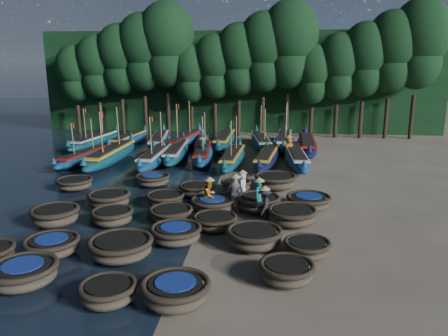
# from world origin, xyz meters

# --- Properties ---
(ground) EXTENTS (120.00, 120.00, 0.00)m
(ground) POSITION_xyz_m (0.00, 0.00, 0.00)
(ground) COLOR gray
(ground) RESTS_ON ground
(foliage_wall) EXTENTS (40.00, 3.00, 10.00)m
(foliage_wall) POSITION_xyz_m (0.00, 23.50, 5.00)
(foliage_wall) COLOR black
(foliage_wall) RESTS_ON ground
(coracle_1) EXTENTS (2.46, 2.46, 0.77)m
(coracle_1) POSITION_xyz_m (-4.87, -9.76, 0.45)
(coracle_1) COLOR brown
(coracle_1) RESTS_ON ground
(coracle_2) EXTENTS (2.12, 2.12, 0.69)m
(coracle_2) POSITION_xyz_m (-1.74, -10.55, 0.40)
(coracle_2) COLOR brown
(coracle_2) RESTS_ON ground
(coracle_3) EXTENTS (2.57, 2.57, 0.78)m
(coracle_3) POSITION_xyz_m (0.30, -10.39, 0.45)
(coracle_3) COLOR brown
(coracle_3) RESTS_ON ground
(coracle_4) EXTENTS (2.29, 2.29, 0.72)m
(coracle_4) POSITION_xyz_m (3.67, -8.69, 0.41)
(coracle_4) COLOR brown
(coracle_4) RESTS_ON ground
(coracle_5) EXTENTS (2.08, 2.08, 0.70)m
(coracle_5) POSITION_xyz_m (-5.05, -7.49, 0.41)
(coracle_5) COLOR brown
(coracle_5) RESTS_ON ground
(coracle_6) EXTENTS (2.89, 2.89, 0.80)m
(coracle_6) POSITION_xyz_m (-2.38, -7.49, 0.46)
(coracle_6) COLOR brown
(coracle_6) RESTS_ON ground
(coracle_7) EXTENTS (2.51, 2.51, 0.72)m
(coracle_7) POSITION_xyz_m (-0.64, -5.87, 0.41)
(coracle_7) COLOR brown
(coracle_7) RESTS_ON ground
(coracle_8) EXTENTS (2.74, 2.74, 0.80)m
(coracle_8) POSITION_xyz_m (2.52, -6.01, 0.45)
(coracle_8) COLOR brown
(coracle_8) RESTS_ON ground
(coracle_9) EXTENTS (1.95, 1.95, 0.68)m
(coracle_9) POSITION_xyz_m (4.51, -6.70, 0.39)
(coracle_9) COLOR brown
(coracle_9) RESTS_ON ground
(coracle_10) EXTENTS (2.36, 2.36, 0.84)m
(coracle_10) POSITION_xyz_m (-6.39, -4.53, 0.48)
(coracle_10) COLOR brown
(coracle_10) RESTS_ON ground
(coracle_11) EXTENTS (1.90, 1.90, 0.74)m
(coracle_11) POSITION_xyz_m (-3.86, -4.25, 0.42)
(coracle_11) COLOR brown
(coracle_11) RESTS_ON ground
(coracle_12) EXTENTS (2.16, 2.16, 0.67)m
(coracle_12) POSITION_xyz_m (-1.35, -3.56, 0.38)
(coracle_12) COLOR brown
(coracle_12) RESTS_ON ground
(coracle_13) EXTENTS (2.32, 2.32, 0.65)m
(coracle_13) POSITION_xyz_m (0.75, -4.26, 0.37)
(coracle_13) COLOR brown
(coracle_13) RESTS_ON ground
(coracle_14) EXTENTS (2.44, 2.44, 0.79)m
(coracle_14) POSITION_xyz_m (4.12, -3.39, 0.45)
(coracle_14) COLOR brown
(coracle_14) RESTS_ON ground
(coracle_15) EXTENTS (2.13, 2.13, 0.82)m
(coracle_15) POSITION_xyz_m (-4.82, -2.05, 0.47)
(coracle_15) COLOR brown
(coracle_15) RESTS_ON ground
(coracle_16) EXTENTS (2.40, 2.40, 0.68)m
(coracle_16) POSITION_xyz_m (-2.12, -1.47, 0.39)
(coracle_16) COLOR brown
(coracle_16) RESTS_ON ground
(coracle_17) EXTENTS (2.47, 2.47, 0.73)m
(coracle_17) POSITION_xyz_m (0.36, -2.16, 0.42)
(coracle_17) COLOR brown
(coracle_17) RESTS_ON ground
(coracle_18) EXTENTS (2.19, 2.19, 0.78)m
(coracle_18) POSITION_xyz_m (2.56, -1.69, 0.44)
(coracle_18) COLOR brown
(coracle_18) RESTS_ON ground
(coracle_19) EXTENTS (2.48, 2.48, 0.74)m
(coracle_19) POSITION_xyz_m (5.02, -1.23, 0.42)
(coracle_19) COLOR brown
(coracle_19) RESTS_ON ground
(coracle_20) EXTENTS (2.18, 2.18, 0.67)m
(coracle_20) POSITION_xyz_m (-7.92, 0.85, 0.38)
(coracle_20) COLOR brown
(coracle_20) RESTS_ON ground
(coracle_21) EXTENTS (2.33, 2.33, 0.68)m
(coracle_21) POSITION_xyz_m (-3.71, 2.06, 0.39)
(coracle_21) COLOR brown
(coracle_21) RESTS_ON ground
(coracle_22) EXTENTS (1.78, 1.78, 0.70)m
(coracle_22) POSITION_xyz_m (-0.89, 0.29, 0.40)
(coracle_22) COLOR brown
(coracle_22) RESTS_ON ground
(coracle_23) EXTENTS (2.06, 2.06, 0.68)m
(coracle_23) POSITION_xyz_m (1.24, 1.34, 0.39)
(coracle_23) COLOR brown
(coracle_23) RESTS_ON ground
(coracle_24) EXTENTS (2.42, 2.42, 0.84)m
(coracle_24) POSITION_xyz_m (3.44, 2.19, 0.48)
(coracle_24) COLOR brown
(coracle_24) RESTS_ON ground
(long_boat_1) EXTENTS (2.40, 7.17, 3.08)m
(long_boat_1) POSITION_xyz_m (-10.06, 7.26, 0.49)
(long_boat_1) COLOR navy
(long_boat_1) RESTS_ON ground
(long_boat_2) EXTENTS (1.92, 9.17, 3.90)m
(long_boat_2) POSITION_xyz_m (-8.12, 7.34, 0.62)
(long_boat_2) COLOR #0F4955
(long_boat_2) RESTS_ON ground
(long_boat_3) EXTENTS (1.55, 8.45, 3.59)m
(long_boat_3) POSITION_xyz_m (-4.88, 7.49, 0.57)
(long_boat_3) COLOR navy
(long_boat_3) RESTS_ON ground
(long_boat_4) EXTENTS (1.88, 8.27, 1.46)m
(long_boat_4) POSITION_xyz_m (-3.77, 9.13, 0.56)
(long_boat_4) COLOR #0F4955
(long_boat_4) RESTS_ON ground
(long_boat_5) EXTENTS (2.11, 8.09, 3.45)m
(long_boat_5) POSITION_xyz_m (-1.78, 9.01, 0.55)
(long_boat_5) COLOR navy
(long_boat_5) RESTS_ON ground
(long_boat_6) EXTENTS (1.85, 7.85, 3.34)m
(long_boat_6) POSITION_xyz_m (0.53, 7.71, 0.53)
(long_boat_6) COLOR #0F4955
(long_boat_6) RESTS_ON ground
(long_boat_7) EXTENTS (2.40, 7.90, 1.40)m
(long_boat_7) POSITION_xyz_m (2.94, 8.02, 0.53)
(long_boat_7) COLOR #10153C
(long_boat_7) RESTS_ON ground
(long_boat_8) EXTENTS (1.92, 8.29, 1.46)m
(long_boat_8) POSITION_xyz_m (4.97, 8.18, 0.56)
(long_boat_8) COLOR navy
(long_boat_8) RESTS_ON ground
(long_boat_9) EXTENTS (2.56, 8.01, 3.44)m
(long_boat_9) POSITION_xyz_m (-11.62, 13.06, 0.55)
(long_boat_9) COLOR #0F4955
(long_boat_9) RESTS_ON ground
(long_boat_10) EXTENTS (2.26, 7.45, 1.32)m
(long_boat_10) POSITION_xyz_m (-9.06, 14.23, 0.50)
(long_boat_10) COLOR navy
(long_boat_10) RESTS_ON ground
(long_boat_11) EXTENTS (2.66, 8.51, 1.51)m
(long_boat_11) POSITION_xyz_m (-6.15, 13.45, 0.58)
(long_boat_11) COLOR #0F4955
(long_boat_11) RESTS_ON ground
(long_boat_12) EXTENTS (2.95, 8.94, 3.84)m
(long_boat_12) POSITION_xyz_m (-4.07, 13.40, 0.61)
(long_boat_12) COLOR navy
(long_boat_12) RESTS_ON ground
(long_boat_13) EXTENTS (2.14, 7.36, 1.30)m
(long_boat_13) POSITION_xyz_m (-2.33, 12.52, 0.50)
(long_boat_13) COLOR navy
(long_boat_13) RESTS_ON ground
(long_boat_14) EXTENTS (1.70, 8.63, 1.52)m
(long_boat_14) POSITION_xyz_m (-0.72, 14.47, 0.58)
(long_boat_14) COLOR #0F4955
(long_boat_14) RESTS_ON ground
(long_boat_15) EXTENTS (2.49, 8.08, 3.46)m
(long_boat_15) POSITION_xyz_m (2.39, 14.15, 0.55)
(long_boat_15) COLOR #0F4955
(long_boat_15) RESTS_ON ground
(long_boat_16) EXTENTS (1.98, 8.73, 3.71)m
(long_boat_16) POSITION_xyz_m (4.35, 14.57, 0.59)
(long_boat_16) COLOR #0F4955
(long_boat_16) RESTS_ON ground
(long_boat_17) EXTENTS (1.93, 9.01, 1.59)m
(long_boat_17) POSITION_xyz_m (6.07, 12.78, 0.60)
(long_boat_17) COLOR #10153C
(long_boat_17) RESTS_ON ground
(fisherman_0) EXTENTS (0.59, 0.80, 1.69)m
(fisherman_0) POSITION_xyz_m (1.66, 0.19, 0.82)
(fisherman_0) COLOR silver
(fisherman_0) RESTS_ON ground
(fisherman_1) EXTENTS (0.68, 0.78, 2.01)m
(fisherman_1) POSITION_xyz_m (2.60, -2.44, 0.99)
(fisherman_1) COLOR #176062
(fisherman_1) RESTS_ON ground
(fisherman_2) EXTENTS (0.89, 0.98, 1.84)m
(fisherman_2) POSITION_xyz_m (0.20, -1.95, 0.87)
(fisherman_2) COLOR #BB6D19
(fisherman_2) RESTS_ON ground
(fisherman_3) EXTENTS (0.75, 1.14, 1.85)m
(fisherman_3) POSITION_xyz_m (2.87, -3.24, 0.87)
(fisherman_3) COLOR black
(fisherman_3) RESTS_ON ground
(fisherman_4) EXTENTS (1.12, 0.88, 1.98)m
(fisherman_4) POSITION_xyz_m (1.45, -1.76, 0.95)
(fisherman_4) COLOR silver
(fisherman_4) RESTS_ON ground
(fisherman_5) EXTENTS (1.23, 1.67, 1.95)m
(fisherman_5) POSITION_xyz_m (-1.75, 8.60, 0.91)
(fisherman_5) COLOR #176062
(fisherman_5) RESTS_ON ground
(fisherman_6) EXTENTS (0.95, 1.04, 1.99)m
(fisherman_6) POSITION_xyz_m (4.48, 9.72, 0.94)
(fisherman_6) COLOR #BB6D19
(fisherman_6) RESTS_ON ground
(tree_0) EXTENTS (3.68, 3.68, 8.68)m
(tree_0) POSITION_xyz_m (-16.00, 20.00, 5.97)
(tree_0) COLOR black
(tree_0) RESTS_ON ground
(tree_1) EXTENTS (4.09, 4.09, 9.65)m
(tree_1) POSITION_xyz_m (-13.70, 20.00, 6.65)
(tree_1) COLOR black
(tree_1) RESTS_ON ground
(tree_2) EXTENTS (4.51, 4.51, 10.63)m
(tree_2) POSITION_xyz_m (-11.40, 20.00, 7.32)
(tree_2) COLOR black
(tree_2) RESTS_ON ground
(tree_3) EXTENTS (4.92, 4.92, 11.60)m
(tree_3) POSITION_xyz_m (-9.10, 20.00, 8.00)
(tree_3) COLOR black
(tree_3) RESTS_ON ground
(tree_4) EXTENTS (5.34, 5.34, 12.58)m
(tree_4) POSITION_xyz_m (-6.80, 20.00, 8.67)
(tree_4) COLOR black
(tree_4) RESTS_ON ground
(tree_5) EXTENTS (3.68, 3.68, 8.68)m
(tree_5) POSITION_xyz_m (-4.50, 20.00, 5.97)
(tree_5) COLOR black
(tree_5) RESTS_ON ground
(tree_6) EXTENTS (4.09, 4.09, 9.65)m
(tree_6) POSITION_xyz_m (-2.20, 20.00, 6.65)
(tree_6) COLOR black
(tree_6) RESTS_ON ground
(tree_7) EXTENTS (4.51, 4.51, 10.63)m
(tree_7) POSITION_xyz_m (0.10, 20.00, 7.32)
(tree_7) COLOR black
(tree_7) RESTS_ON ground
(tree_8) EXTENTS (4.92, 4.92, 11.60)m
(tree_8) POSITION_xyz_m (2.40, 20.00, 8.00)
(tree_8) COLOR black
(tree_8) RESTS_ON ground
(tree_9) EXTENTS (5.34, 5.34, 12.58)m
(tree_9) POSITION_xyz_m (4.70, 20.00, 8.67)
(tree_9) COLOR black
(tree_9) RESTS_ON ground
(tree_10) EXTENTS (3.68, 3.68, 8.68)m
(tree_10) POSITION_xyz_m (7.00, 20.00, 5.97)
(tree_10) COLOR black
(tree_10) RESTS_ON ground
(tree_11) EXTENTS (4.09, 4.09, 9.65)m
(tree_11) POSITION_xyz_m (9.30, 20.00, 6.65)
(tree_11) COLOR black
(tree_11) RESTS_ON ground
(tree_12) EXTENTS (4.51, 4.51, 10.63)m
(tree_12) POSITION_xyz_m (11.60, 20.00, 7.32)
(tree_12) COLOR black
(tree_12) RESTS_ON ground
(tree_13) EXTENTS (4.92, 4.92, 11.60)m
(tree_13) POSITION_xyz_m (13.90, 20.00, 8.00)
(tree_13) COLOR black
(tree_13) RESTS_ON ground
(tree_14) EXTENTS (5.34, 5.34, 12.58)m
(tree_14) POSITION_xyz_m (16.20, 20.00, 8.67)
(tree_14) COLOR black
(tree_14) RESTS_ON ground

